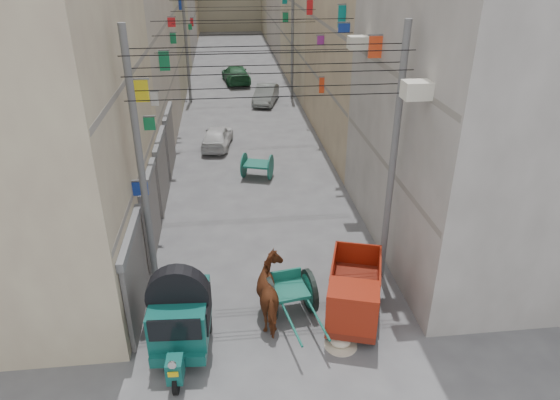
{
  "coord_description": "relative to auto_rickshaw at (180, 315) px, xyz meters",
  "views": [
    {
      "loc": [
        -1.19,
        -7.07,
        9.59
      ],
      "look_at": [
        0.33,
        6.5,
        2.71
      ],
      "focal_mm": 32.0,
      "sensor_mm": 36.0,
      "label": 1
    }
  ],
  "objects": [
    {
      "name": "distant_car_white",
      "position": [
        0.91,
        15.32,
        -0.58
      ],
      "size": [
        1.9,
        3.62,
        1.17
      ],
      "primitive_type": "imported",
      "rotation": [
        0.0,
        0.0,
        2.99
      ],
      "color": "silver",
      "rests_on": "ground"
    },
    {
      "name": "tonga_cart",
      "position": [
        3.01,
        1.19,
        -0.49
      ],
      "size": [
        1.56,
        3.02,
        1.3
      ],
      "rotation": [
        0.0,
        0.0,
        0.18
      ],
      "color": "black",
      "rests_on": "ground"
    },
    {
      "name": "horse",
      "position": [
        2.52,
        1.01,
        -0.28
      ],
      "size": [
        1.13,
        2.15,
        1.76
      ],
      "primitive_type": "imported",
      "rotation": [
        0.0,
        0.0,
        3.23
      ],
      "color": "brown",
      "rests_on": "ground"
    },
    {
      "name": "utility_poles",
      "position": [
        2.62,
        13.7,
        2.84
      ],
      "size": [
        7.4,
        22.2,
        8.0
      ],
      "color": "#5F5F61",
      "rests_on": "ground"
    },
    {
      "name": "signboards",
      "position": [
        2.61,
        18.36,
        2.27
      ],
      "size": [
        8.22,
        40.52,
        5.67
      ],
      "color": "#0B7E79",
      "rests_on": "ground"
    },
    {
      "name": "distant_car_green",
      "position": [
        2.39,
        29.82,
        -0.49
      ],
      "size": [
        2.4,
        4.8,
        1.34
      ],
      "primitive_type": "imported",
      "rotation": [
        0.0,
        0.0,
        3.26
      ],
      "color": "#1A4C2A",
      "rests_on": "ground"
    },
    {
      "name": "overhead_cables",
      "position": [
        2.62,
        11.1,
        5.6
      ],
      "size": [
        7.4,
        22.52,
        1.12
      ],
      "color": "black",
      "rests_on": "ground"
    },
    {
      "name": "ac_units",
      "position": [
        6.27,
        4.37,
        6.27
      ],
      "size": [
        0.7,
        6.55,
        3.35
      ],
      "color": "silver",
      "rests_on": "ground"
    },
    {
      "name": "second_cart",
      "position": [
        2.76,
        10.99,
        -0.53
      ],
      "size": [
        1.63,
        1.53,
        1.18
      ],
      "rotation": [
        0.0,
        0.0,
        -0.31
      ],
      "color": "#14584A",
      "rests_on": "ground"
    },
    {
      "name": "auto_rickshaw",
      "position": [
        0.0,
        0.0,
        0.0
      ],
      "size": [
        1.71,
        2.84,
        1.97
      ],
      "rotation": [
        0.0,
        0.0,
        -0.06
      ],
      "color": "black",
      "rests_on": "ground"
    },
    {
      "name": "mini_truck",
      "position": [
        4.71,
        0.52,
        -0.33
      ],
      "size": [
        2.22,
        3.34,
        1.73
      ],
      "rotation": [
        0.0,
        0.0,
        -0.3
      ],
      "color": "black",
      "rests_on": "ground"
    },
    {
      "name": "distant_car_grey",
      "position": [
        4.24,
        23.61,
        -0.54
      ],
      "size": [
        2.21,
        3.97,
        1.24
      ],
      "primitive_type": "imported",
      "rotation": [
        0.0,
        0.0,
        -0.25
      ],
      "color": "slate",
      "rests_on": "ground"
    },
    {
      "name": "feed_sack",
      "position": [
        4.21,
        -0.33,
        -1.02
      ],
      "size": [
        0.56,
        0.45,
        0.28
      ],
      "primitive_type": "ellipsoid",
      "color": "beige",
      "rests_on": "ground"
    },
    {
      "name": "shutters_left",
      "position": [
        -1.3,
        7.08,
        0.33
      ],
      "size": [
        0.18,
        14.4,
        2.88
      ],
      "color": "#4F4F54",
      "rests_on": "ground"
    }
  ]
}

